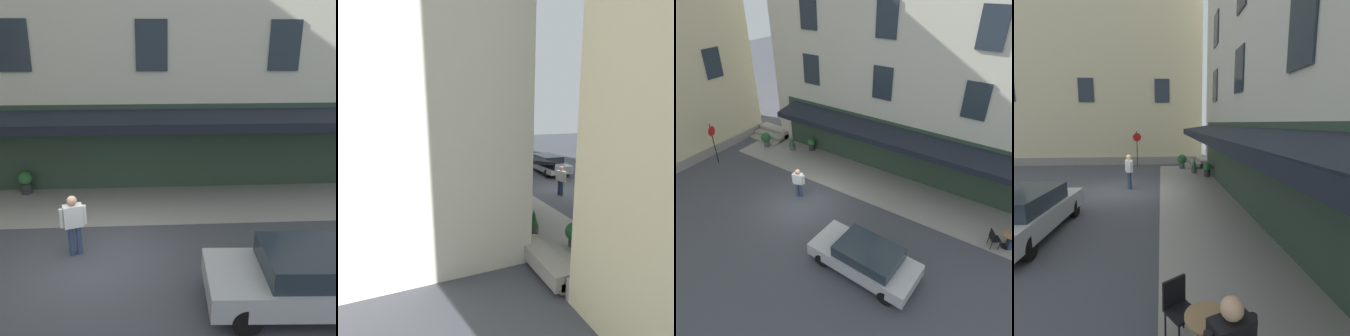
% 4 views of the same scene
% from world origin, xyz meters
% --- Properties ---
extents(ground_plane, '(70.00, 70.00, 0.00)m').
position_xyz_m(ground_plane, '(0.00, 0.00, 0.00)').
color(ground_plane, '#42444C').
extents(sidewalk_cafe_terrace, '(20.50, 3.20, 0.01)m').
position_xyz_m(sidewalk_cafe_terrace, '(-3.25, -3.40, 0.00)').
color(sidewalk_cafe_terrace, gray).
rests_on(sidewalk_cafe_terrace, ground_plane).
extents(cafe_building_facade, '(20.00, 10.70, 15.00)m').
position_xyz_m(cafe_building_facade, '(-4.00, -9.49, 7.49)').
color(cafe_building_facade, beige).
rests_on(cafe_building_facade, ground_plane).
extents(back_alley_steps, '(2.40, 1.75, 0.60)m').
position_xyz_m(back_alley_steps, '(6.60, -4.59, 0.24)').
color(back_alley_steps, gray).
rests_on(back_alley_steps, ground_plane).
extents(cafe_table_mid_terrace, '(0.60, 0.60, 0.75)m').
position_xyz_m(cafe_table_mid_terrace, '(-9.31, -2.45, 0.49)').
color(cafe_table_mid_terrace, black).
rests_on(cafe_table_mid_terrace, ground_plane).
extents(cafe_chair_black_near_door, '(0.55, 0.55, 0.91)m').
position_xyz_m(cafe_chair_black_near_door, '(-8.78, -2.10, 0.55)').
color(cafe_chair_black_near_door, black).
rests_on(cafe_chair_black_near_door, ground_plane).
extents(walking_pedestrian_in_white, '(0.65, 0.42, 1.66)m').
position_xyz_m(walking_pedestrian_in_white, '(0.46, -0.32, 0.97)').
color(walking_pedestrian_in_white, navy).
rests_on(walking_pedestrian_in_white, ground_plane).
extents(no_parking_sign, '(0.19, 0.57, 2.60)m').
position_xyz_m(no_parking_sign, '(6.86, -0.16, 1.79)').
color(no_parking_sign, black).
rests_on(no_parking_sign, ground_plane).
extents(potted_plant_entrance_right, '(0.37, 0.37, 0.94)m').
position_xyz_m(potted_plant_entrance_right, '(4.18, -3.95, 0.46)').
color(potted_plant_entrance_right, '#4C4C51').
rests_on(potted_plant_entrance_right, ground_plane).
extents(potted_plant_mid_terrace, '(0.64, 0.64, 0.98)m').
position_xyz_m(potted_plant_mid_terrace, '(5.88, -3.32, 0.58)').
color(potted_plant_mid_terrace, '#4C4C51').
rests_on(potted_plant_mid_terrace, ground_plane).
extents(potted_plant_entrance_left, '(0.50, 0.50, 0.85)m').
position_xyz_m(potted_plant_entrance_left, '(3.03, -4.58, 0.47)').
color(potted_plant_entrance_left, '#2D2D33').
rests_on(potted_plant_entrance_left, ground_plane).
extents(parked_car_silver, '(4.38, 2.00, 1.33)m').
position_xyz_m(parked_car_silver, '(-4.84, 1.97, 0.71)').
color(parked_car_silver, '#B7B7BC').
rests_on(parked_car_silver, ground_plane).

